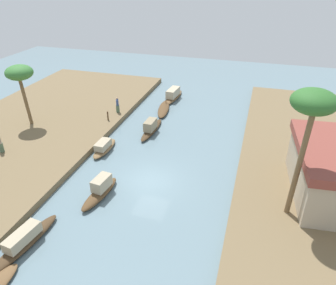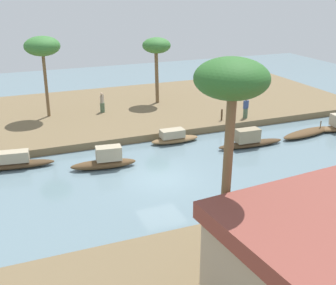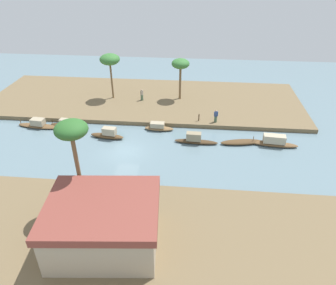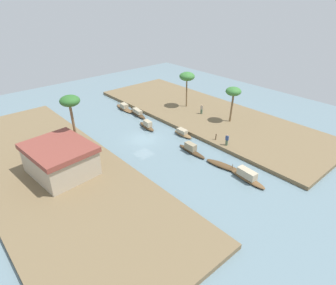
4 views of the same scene
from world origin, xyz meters
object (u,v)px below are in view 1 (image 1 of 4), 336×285
sampan_upstream_small (100,190)px  sampan_with_red_awning (151,128)px  sampan_foreground (173,95)px  palm_tree_right_tall (313,107)px  sampan_with_tall_canopy (24,241)px  mooring_post (108,116)px  palm_tree_left_near (19,74)px  sampan_near_left_bank (164,109)px  sampan_open_hull (104,147)px  person_on_near_bank (118,106)px  person_by_mooring (0,145)px

sampan_upstream_small → sampan_with_red_awning: sampan_upstream_small is taller
sampan_foreground → palm_tree_right_tall: bearing=40.4°
sampan_with_tall_canopy → palm_tree_right_tall: (-6.61, 14.24, 7.11)m
sampan_upstream_small → sampan_foreground: bearing=-172.9°
mooring_post → palm_tree_left_near: 8.61m
sampan_near_left_bank → sampan_foreground: bearing=168.7°
sampan_open_hull → sampan_foreground: size_ratio=0.67×
person_on_near_bank → sampan_open_hull: bearing=-11.3°
palm_tree_right_tall → mooring_post: bearing=-118.6°
mooring_post → sampan_with_tall_canopy: bearing=8.5°
sampan_foreground → person_on_near_bank: person_on_near_bank is taller
person_by_mooring → mooring_post: 9.81m
sampan_open_hull → sampan_with_tall_canopy: sampan_with_tall_canopy is taller
sampan_upstream_small → sampan_near_left_bank: sampan_upstream_small is taller
sampan_with_red_awning → sampan_foreground: sampan_foreground is taller
sampan_with_red_awning → palm_tree_right_tall: bearing=56.1°
sampan_upstream_small → sampan_foreground: size_ratio=0.77×
sampan_upstream_small → palm_tree_right_tall: 14.15m
sampan_upstream_small → sampan_with_red_awning: size_ratio=0.82×
sampan_open_hull → sampan_foreground: sampan_foreground is taller
sampan_near_left_bank → palm_tree_left_near: bearing=-65.8°
sampan_with_red_awning → sampan_near_left_bank: (-5.16, -0.36, -0.24)m
sampan_open_hull → person_by_mooring: 8.24m
palm_tree_left_near → sampan_upstream_small: bearing=56.0°
palm_tree_left_near → sampan_open_hull: bearing=77.0°
sampan_with_tall_canopy → person_by_mooring: (-7.64, -7.99, 0.77)m
sampan_with_tall_canopy → mooring_post: bearing=-164.1°
person_on_near_bank → palm_tree_left_near: palm_tree_left_near is taller
person_by_mooring → sampan_foreground: bearing=89.5°
sampan_foreground → sampan_with_red_awning: bearing=7.0°
sampan_with_red_awning → palm_tree_left_near: 12.68m
sampan_near_left_bank → palm_tree_left_near: size_ratio=0.85×
sampan_with_tall_canopy → sampan_upstream_small: bearing=166.5°
person_by_mooring → palm_tree_right_tall: (1.03, 22.23, 6.34)m
sampan_upstream_small → sampan_open_hull: bearing=-149.0°
sampan_foreground → person_by_mooring: person_by_mooring is taller
sampan_foreground → palm_tree_left_near: 16.48m
palm_tree_left_near → palm_tree_right_tall: palm_tree_right_tall is taller
person_by_mooring → sampan_with_red_awning: bearing=67.7°
sampan_near_left_bank → sampan_open_hull: bearing=-23.8°
palm_tree_left_near → palm_tree_right_tall: (6.28, 23.45, 2.15)m
mooring_post → sampan_foreground: bearing=152.8°
sampan_with_tall_canopy → person_on_near_bank: size_ratio=3.20×
sampan_with_red_awning → person_on_near_bank: (-2.38, -4.44, 0.76)m
sampan_with_tall_canopy → sampan_near_left_bank: bearing=-177.8°
palm_tree_right_tall → palm_tree_left_near: bearing=-105.0°
sampan_near_left_bank → mooring_post: (4.82, -4.22, 0.74)m
person_on_near_bank → palm_tree_left_near: size_ratio=0.28×
sampan_open_hull → person_on_near_bank: person_on_near_bank is taller
sampan_with_tall_canopy → person_on_near_bank: person_on_near_bank is taller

